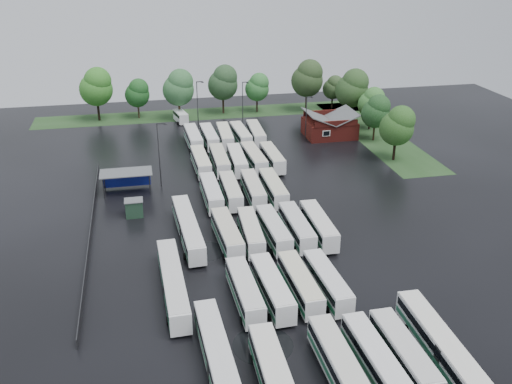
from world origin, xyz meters
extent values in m
plane|color=black|center=(0.00, 0.00, 0.00)|extent=(160.00, 160.00, 0.00)
cube|color=maroon|center=(24.00, 42.80, 1.70)|extent=(10.00, 8.00, 3.40)
cube|color=#4C4F51|center=(21.50, 42.80, 4.30)|extent=(5.07, 8.60, 2.19)
cube|color=#4C4F51|center=(26.50, 42.80, 4.30)|extent=(5.07, 8.60, 2.19)
cube|color=maroon|center=(24.00, 38.80, 3.90)|extent=(9.00, 0.20, 1.20)
cube|color=silver|center=(22.00, 38.75, 2.00)|extent=(1.60, 0.12, 1.20)
cylinder|color=#2D2D30|center=(-20.80, 20.00, 1.70)|extent=(0.16, 0.16, 3.40)
cylinder|color=#2D2D30|center=(-13.60, 20.00, 1.70)|extent=(0.16, 0.16, 3.40)
cylinder|color=#2D2D30|center=(-20.80, 23.20, 1.70)|extent=(0.16, 0.16, 3.40)
cylinder|color=#2D2D30|center=(-13.60, 23.20, 1.70)|extent=(0.16, 0.16, 3.40)
cube|color=#4C4F51|center=(-17.20, 21.60, 3.50)|extent=(8.20, 4.20, 0.15)
cube|color=navy|center=(-17.20, 23.50, 1.60)|extent=(7.60, 0.08, 2.60)
cube|color=#193322|center=(-16.20, 12.60, 1.25)|extent=(2.50, 2.00, 2.50)
cube|color=#4C4F51|center=(-16.20, 12.60, 2.56)|extent=(2.70, 2.20, 0.12)
cube|color=#1F3D1A|center=(2.00, 64.80, 0.01)|extent=(80.00, 10.00, 0.01)
cube|color=#1F3D1A|center=(34.00, 42.80, 0.01)|extent=(10.00, 50.00, 0.01)
cube|color=#2D2D30|center=(-22.20, 8.00, 0.60)|extent=(0.10, 50.00, 1.20)
cube|color=silver|center=(-4.42, -26.09, 1.72)|extent=(2.45, 11.31, 2.59)
cube|color=black|center=(-4.42, -26.09, 2.23)|extent=(2.50, 10.86, 0.83)
cube|color=#156740|center=(-4.42, -26.09, 1.15)|extent=(2.49, 11.08, 0.57)
cube|color=silver|center=(-4.42, -26.09, 3.06)|extent=(2.35, 10.97, 0.11)
cylinder|color=black|center=(-4.42, -22.47, 0.42)|extent=(2.40, 0.90, 0.90)
cube|color=silver|center=(1.80, -25.89, 1.70)|extent=(2.51, 11.22, 2.56)
cube|color=black|center=(1.80, -25.89, 2.21)|extent=(2.55, 10.78, 0.82)
cube|color=#1D6440|center=(1.80, -25.89, 1.14)|extent=(2.55, 11.00, 0.56)
cube|color=beige|center=(1.80, -25.89, 3.03)|extent=(2.41, 10.89, 0.11)
cylinder|color=black|center=(1.80, -22.31, 0.42)|extent=(2.38, 0.90, 0.90)
cube|color=silver|center=(5.33, -25.99, 1.67)|extent=(2.63, 11.02, 2.51)
cube|color=black|center=(5.33, -25.99, 2.17)|extent=(2.67, 10.58, 0.80)
cube|color=#266340|center=(5.33, -25.99, 1.11)|extent=(2.67, 10.80, 0.55)
cube|color=silver|center=(5.33, -25.99, 2.97)|extent=(2.53, 10.69, 0.11)
cylinder|color=black|center=(5.33, -22.48, 0.41)|extent=(2.33, 0.88, 0.88)
cube|color=silver|center=(8.24, -26.08, 1.70)|extent=(2.49, 11.19, 2.56)
cube|color=black|center=(8.24, -26.08, 2.21)|extent=(2.54, 10.75, 0.82)
cube|color=#296847|center=(8.24, -26.08, 1.13)|extent=(2.53, 10.97, 0.56)
cube|color=#B9B9B6|center=(8.24, -26.08, 3.02)|extent=(2.39, 10.86, 0.11)
cylinder|color=black|center=(8.24, -22.51, 0.42)|extent=(2.37, 0.89, 0.89)
cube|color=silver|center=(-4.41, -12.62, 1.67)|extent=(2.60, 11.02, 2.51)
cube|color=black|center=(-4.41, -12.62, 2.17)|extent=(2.65, 10.59, 0.80)
cube|color=#1F663E|center=(-4.41, -12.62, 1.11)|extent=(2.64, 10.81, 0.55)
cube|color=beige|center=(-4.41, -12.62, 2.97)|extent=(2.50, 10.69, 0.11)
cylinder|color=black|center=(-4.41, -16.13, 0.41)|extent=(2.33, 0.88, 0.88)
cylinder|color=black|center=(-4.41, -9.11, 0.41)|extent=(2.33, 0.88, 0.88)
cube|color=silver|center=(-1.34, -12.64, 1.71)|extent=(2.88, 11.32, 2.57)
cube|color=black|center=(-1.34, -12.64, 2.22)|extent=(2.91, 10.88, 0.82)
cube|color=#266746|center=(-1.34, -12.64, 1.14)|extent=(2.91, 11.10, 0.57)
cube|color=silver|center=(-1.34, -12.64, 3.04)|extent=(2.77, 10.98, 0.11)
cylinder|color=black|center=(-1.34, -16.23, 0.42)|extent=(2.39, 0.90, 0.90)
cylinder|color=black|center=(-1.34, -9.05, 0.42)|extent=(2.39, 0.90, 0.90)
cube|color=silver|center=(1.99, -12.43, 1.66)|extent=(2.64, 11.00, 2.50)
cube|color=black|center=(1.99, -12.43, 2.16)|extent=(2.68, 10.56, 0.80)
cube|color=#105B33|center=(1.99, -12.43, 1.11)|extent=(2.68, 10.78, 0.55)
cube|color=beige|center=(1.99, -12.43, 2.96)|extent=(2.54, 10.67, 0.11)
cylinder|color=black|center=(1.99, -15.92, 0.41)|extent=(2.32, 0.87, 0.87)
cylinder|color=black|center=(1.99, -8.93, 0.41)|extent=(2.32, 0.87, 0.87)
cube|color=silver|center=(5.16, -12.65, 1.65)|extent=(2.74, 10.92, 2.48)
cube|color=black|center=(5.16, -12.65, 2.14)|extent=(2.77, 10.49, 0.79)
cube|color=#135D33|center=(5.16, -12.65, 1.10)|extent=(2.77, 10.71, 0.55)
cube|color=silver|center=(5.16, -12.65, 2.93)|extent=(2.63, 10.60, 0.11)
cylinder|color=black|center=(5.16, -16.12, 0.41)|extent=(2.30, 0.87, 0.87)
cylinder|color=black|center=(5.16, -9.19, 0.41)|extent=(2.30, 0.87, 0.87)
cube|color=silver|center=(-4.20, 1.06, 1.71)|extent=(2.86, 11.36, 2.58)
cube|color=black|center=(-4.20, 1.06, 2.23)|extent=(2.90, 10.91, 0.83)
cube|color=#1E6241|center=(-4.20, 1.06, 1.15)|extent=(2.90, 11.14, 0.57)
cube|color=beige|center=(-4.20, 1.06, 3.05)|extent=(2.75, 11.02, 0.11)
cylinder|color=black|center=(-4.20, -2.55, 0.42)|extent=(2.39, 0.90, 0.90)
cylinder|color=black|center=(-4.20, 4.66, 0.42)|extent=(2.39, 0.90, 0.90)
cube|color=silver|center=(-1.01, 1.02, 1.64)|extent=(2.72, 10.88, 2.47)
cube|color=black|center=(-1.01, 1.02, 2.14)|extent=(2.75, 10.45, 0.79)
cube|color=#0F5532|center=(-1.01, 1.02, 1.10)|extent=(2.75, 10.67, 0.54)
cube|color=beige|center=(-1.01, 1.02, 2.92)|extent=(2.62, 10.56, 0.11)
cylinder|color=black|center=(-1.01, -2.43, 0.40)|extent=(2.29, 0.86, 0.86)
cylinder|color=black|center=(-1.01, 4.48, 0.40)|extent=(2.29, 0.86, 0.86)
cube|color=silver|center=(2.10, 0.96, 1.67)|extent=(2.70, 11.06, 2.52)
cube|color=black|center=(2.10, 0.96, 2.17)|extent=(2.74, 10.63, 0.81)
cube|color=#286545|center=(2.10, 0.96, 1.12)|extent=(2.74, 10.84, 0.55)
cube|color=beige|center=(2.10, 0.96, 2.97)|extent=(2.60, 10.73, 0.11)
cylinder|color=black|center=(2.10, -2.56, 0.41)|extent=(2.33, 0.88, 0.88)
cylinder|color=black|center=(2.10, 4.47, 0.41)|extent=(2.33, 0.88, 0.88)
cube|color=silver|center=(5.37, 1.08, 1.70)|extent=(2.41, 11.20, 2.56)
cube|color=black|center=(5.37, 1.08, 2.21)|extent=(2.46, 10.75, 0.82)
cube|color=#206543|center=(5.37, 1.08, 1.14)|extent=(2.45, 10.98, 0.56)
cube|color=#B9B9B8|center=(5.37, 1.08, 3.03)|extent=(2.31, 10.86, 0.11)
cylinder|color=black|center=(5.37, -2.49, 0.42)|extent=(2.38, 0.89, 0.89)
cylinder|color=black|center=(5.37, 4.66, 0.42)|extent=(2.38, 0.89, 0.89)
cube|color=silver|center=(8.41, 0.89, 1.72)|extent=(2.48, 11.30, 2.58)
cube|color=black|center=(8.41, 0.89, 2.23)|extent=(2.53, 10.85, 0.83)
cube|color=#1F603A|center=(8.41, 0.89, 1.15)|extent=(2.52, 11.08, 0.57)
cube|color=silver|center=(8.41, 0.89, 3.05)|extent=(2.38, 10.96, 0.11)
cylinder|color=black|center=(8.41, -2.72, 0.42)|extent=(2.40, 0.90, 0.90)
cylinder|color=black|center=(8.41, 4.50, 0.42)|extent=(2.40, 0.90, 0.90)
cube|color=silver|center=(-4.44, 14.82, 1.68)|extent=(2.39, 11.09, 2.54)
cube|color=black|center=(-4.44, 14.82, 2.19)|extent=(2.44, 10.65, 0.81)
cube|color=#1E663C|center=(-4.44, 14.82, 1.13)|extent=(2.43, 10.87, 0.56)
cube|color=silver|center=(-4.44, 14.82, 3.00)|extent=(2.30, 10.76, 0.11)
cylinder|color=black|center=(-4.44, 11.28, 0.42)|extent=(2.35, 0.89, 0.89)
cylinder|color=black|center=(-4.44, 18.37, 0.42)|extent=(2.35, 0.89, 0.89)
cube|color=silver|center=(-1.37, 15.08, 1.64)|extent=(2.37, 10.83, 2.48)
cube|color=black|center=(-1.37, 15.08, 2.14)|extent=(2.42, 10.40, 0.79)
cube|color=#166640|center=(-1.37, 15.08, 1.10)|extent=(2.41, 10.61, 0.54)
cube|color=beige|center=(-1.37, 15.08, 2.93)|extent=(2.28, 10.50, 0.11)
cylinder|color=black|center=(-1.37, 11.62, 0.41)|extent=(2.30, 0.86, 0.86)
cylinder|color=black|center=(-1.37, 18.54, 0.41)|extent=(2.30, 0.86, 0.86)
cube|color=silver|center=(2.19, 15.08, 1.67)|extent=(2.51, 11.00, 2.51)
cube|color=black|center=(2.19, 15.08, 2.17)|extent=(2.55, 10.56, 0.80)
cube|color=#1A5438|center=(2.19, 15.08, 1.11)|extent=(2.55, 10.78, 0.55)
cube|color=beige|center=(2.19, 15.08, 2.97)|extent=(2.41, 10.67, 0.11)
cylinder|color=black|center=(2.19, 11.58, 0.41)|extent=(2.33, 0.88, 0.88)
cylinder|color=black|center=(2.19, 18.59, 0.41)|extent=(2.33, 0.88, 0.88)
cube|color=silver|center=(5.32, 14.61, 1.71)|extent=(2.36, 11.24, 2.58)
cube|color=black|center=(5.32, 14.61, 2.22)|extent=(2.41, 10.79, 0.82)
cube|color=#1F5E39|center=(5.32, 14.61, 1.14)|extent=(2.41, 11.02, 0.57)
cube|color=beige|center=(5.32, 14.61, 3.04)|extent=(2.26, 10.90, 0.11)
cylinder|color=black|center=(5.32, 11.01, 0.42)|extent=(2.39, 0.90, 0.90)
cylinder|color=black|center=(5.32, 18.20, 0.42)|extent=(2.39, 0.90, 0.90)
cube|color=silver|center=(-4.46, 28.64, 1.68)|extent=(2.57, 11.11, 2.53)
cube|color=black|center=(-4.46, 28.64, 2.19)|extent=(2.62, 10.67, 0.81)
cube|color=#1B5433|center=(-4.46, 28.64, 1.12)|extent=(2.61, 10.89, 0.56)
cube|color=beige|center=(-4.46, 28.64, 3.00)|extent=(2.47, 10.78, 0.11)
cylinder|color=black|center=(-4.46, 25.10, 0.41)|extent=(2.35, 0.88, 0.88)
cylinder|color=black|center=(-4.46, 32.18, 0.41)|extent=(2.35, 0.88, 0.88)
cube|color=silver|center=(-1.12, 28.54, 1.73)|extent=(2.51, 11.39, 2.60)
cube|color=black|center=(-1.12, 28.54, 2.25)|extent=(2.56, 10.93, 0.83)
cube|color=#21673E|center=(-1.12, 28.54, 1.15)|extent=(2.56, 11.16, 0.57)
cube|color=beige|center=(-1.12, 28.54, 3.08)|extent=(2.41, 11.04, 0.11)
cylinder|color=black|center=(-1.12, 24.90, 0.43)|extent=(2.41, 0.91, 0.91)
cylinder|color=black|center=(-1.12, 32.17, 0.43)|extent=(2.41, 0.91, 0.91)
cube|color=silver|center=(1.93, 28.08, 1.71)|extent=(2.74, 11.34, 2.58)
cube|color=black|center=(1.93, 28.08, 2.23)|extent=(2.78, 10.89, 0.83)
cube|color=#1F6840|center=(1.93, 28.08, 1.15)|extent=(2.78, 11.12, 0.57)
cube|color=silver|center=(1.93, 28.08, 3.05)|extent=(2.64, 11.00, 0.11)
cylinder|color=black|center=(1.93, 24.47, 0.42)|extent=(2.39, 0.90, 0.90)
cylinder|color=black|center=(1.93, 31.68, 0.42)|extent=(2.39, 0.90, 0.90)
cube|color=silver|center=(5.03, 28.35, 1.73)|extent=(2.82, 11.46, 2.61)
cube|color=black|center=(5.03, 28.35, 2.25)|extent=(2.85, 11.01, 0.83)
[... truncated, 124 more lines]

